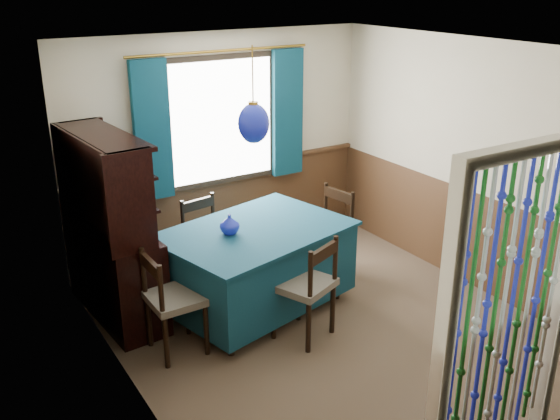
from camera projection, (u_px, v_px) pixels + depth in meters
floor at (322, 324)px, 5.81m from camera, size 4.00×4.00×0.00m
ceiling at (330, 49)px, 4.92m from camera, size 4.00×4.00×0.00m
wall_back at (220, 146)px, 6.95m from camera, size 3.60×0.00×3.60m
wall_front at (518, 293)px, 3.78m from camera, size 3.60×0.00×3.60m
wall_left at (122, 243)px, 4.48m from camera, size 0.00×4.00×4.00m
wall_right at (471, 166)px, 6.25m from camera, size 0.00×4.00×4.00m
wainscot_back at (223, 209)px, 7.21m from camera, size 3.60×0.00×3.60m
wainscot_front at (501, 394)px, 4.06m from camera, size 3.60×0.00×3.60m
wainscot_left at (133, 332)px, 4.75m from camera, size 0.00×4.00×4.00m
wainscot_right at (462, 235)px, 6.52m from camera, size 0.00×4.00×4.00m
window at (222, 121)px, 6.81m from camera, size 1.32×0.12×1.42m
doorway at (506, 317)px, 3.90m from camera, size 1.16×0.12×2.18m
dining_table at (256, 263)px, 5.93m from camera, size 1.94×1.55×0.83m
chair_near at (307, 286)px, 5.44m from camera, size 0.61×0.59×0.95m
chair_far at (208, 240)px, 6.43m from camera, size 0.52×0.50×0.92m
chair_left at (172, 300)px, 5.23m from camera, size 0.45×0.47×0.94m
chair_right at (327, 231)px, 6.60m from camera, size 0.52×0.53×0.96m
sideboard at (113, 255)px, 5.78m from camera, size 0.57×1.38×1.76m
pendant_lamp at (253, 123)px, 5.45m from camera, size 0.28×0.28×0.84m
vase_table at (230, 225)px, 5.67m from camera, size 0.22×0.22×0.17m
bowl_shelf at (121, 199)px, 5.40m from camera, size 0.22×0.22×0.05m
vase_sideboard at (108, 210)px, 5.86m from camera, size 0.22×0.22×0.18m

